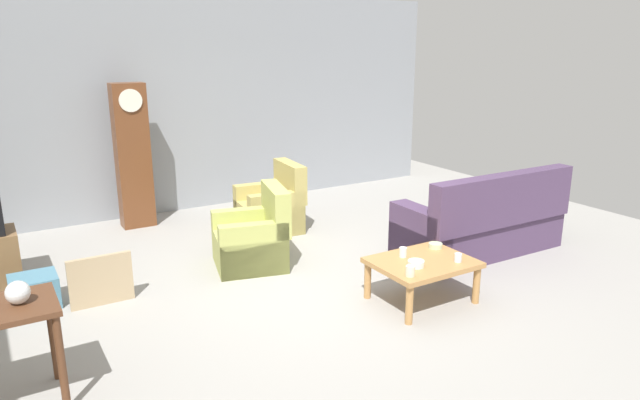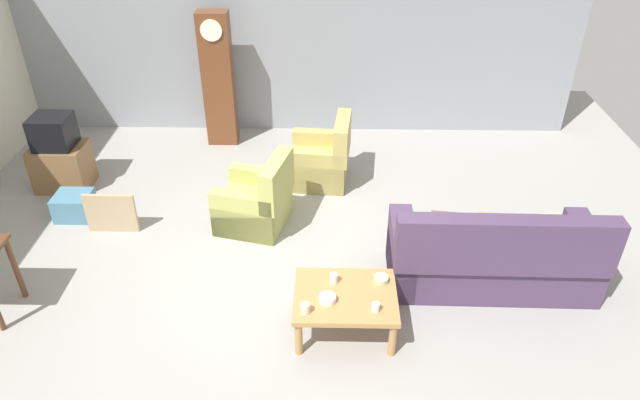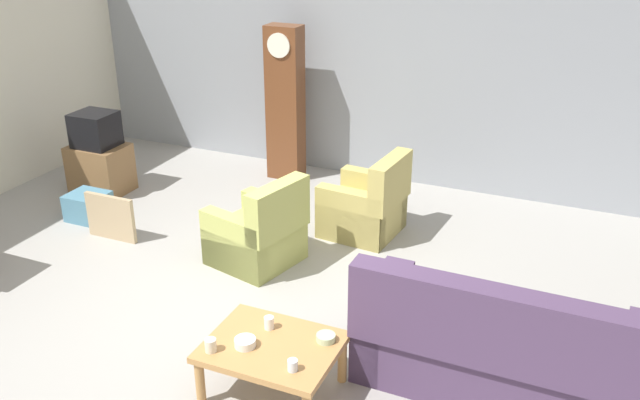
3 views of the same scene
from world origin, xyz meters
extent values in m
plane|color=#999691|center=(0.00, 0.00, 0.00)|extent=(10.40, 10.40, 0.00)
cube|color=gray|center=(0.00, 3.60, 1.60)|extent=(8.40, 0.16, 3.20)
cube|color=#4C3856|center=(2.21, -0.13, 0.22)|extent=(2.11, 0.87, 0.44)
cube|color=#4C3856|center=(2.20, -0.49, 0.74)|extent=(2.10, 0.23, 0.60)
cube|color=#4C3856|center=(3.14, -0.15, 0.34)|extent=(0.25, 0.84, 0.68)
cube|color=#4C3856|center=(1.28, -0.12, 0.34)|extent=(0.25, 0.84, 0.68)
cube|color=#C6B284|center=(2.69, -0.09, 0.62)|extent=(0.37, 0.18, 0.36)
cube|color=#9E8966|center=(2.21, -0.08, 0.62)|extent=(0.38, 0.19, 0.36)
cube|color=brown|center=(1.73, -0.08, 0.62)|extent=(0.37, 0.17, 0.36)
cube|color=tan|center=(-0.40, 0.86, 0.20)|extent=(0.92, 0.92, 0.40)
cube|color=tan|center=(-0.09, 0.79, 0.66)|extent=(0.36, 0.78, 0.52)
cube|color=tan|center=(-0.33, 1.16, 0.30)|extent=(0.78, 0.34, 0.60)
cube|color=tan|center=(-0.47, 0.57, 0.30)|extent=(0.78, 0.34, 0.60)
cube|color=tan|center=(0.36, 1.91, 0.20)|extent=(0.83, 0.83, 0.40)
cube|color=tan|center=(0.68, 1.88, 0.66)|extent=(0.25, 0.77, 0.52)
cube|color=tan|center=(0.39, 2.21, 0.30)|extent=(0.77, 0.23, 0.60)
cube|color=tan|center=(0.33, 1.61, 0.30)|extent=(0.77, 0.23, 0.60)
cube|color=#B27F47|center=(0.68, -0.87, 0.40)|extent=(0.96, 0.76, 0.05)
cylinder|color=#B27F47|center=(0.25, -1.19, 0.19)|extent=(0.07, 0.07, 0.38)
cylinder|color=#B27F47|center=(1.10, -1.19, 0.19)|extent=(0.07, 0.07, 0.38)
cylinder|color=#B27F47|center=(0.25, -0.54, 0.19)|extent=(0.07, 0.07, 0.38)
cylinder|color=#B27F47|center=(1.10, -0.54, 0.19)|extent=(0.07, 0.07, 0.38)
cylinder|color=#56331E|center=(-2.62, -0.95, 0.37)|extent=(0.06, 0.06, 0.73)
cylinder|color=#56331E|center=(-2.62, -0.48, 0.37)|extent=(0.06, 0.06, 0.73)
cube|color=brown|center=(-1.12, 3.06, 0.99)|extent=(0.44, 0.28, 1.98)
cylinder|color=silver|center=(-1.12, 2.91, 1.76)|extent=(0.30, 0.02, 0.30)
cube|color=tan|center=(-2.06, 0.68, 0.25)|extent=(0.60, 0.05, 0.50)
cube|color=teal|center=(-2.63, 0.98, 0.16)|extent=(0.43, 0.39, 0.31)
sphere|color=silver|center=(-2.81, -0.72, 0.85)|extent=(0.16, 0.16, 0.16)
cylinder|color=white|center=(0.57, -0.70, 0.48)|extent=(0.07, 0.07, 0.10)
cylinder|color=silver|center=(0.94, -1.07, 0.47)|extent=(0.07, 0.07, 0.08)
cylinder|color=beige|center=(0.32, -1.11, 0.48)|extent=(0.08, 0.08, 0.10)
cylinder|color=white|center=(0.51, -0.96, 0.46)|extent=(0.16, 0.16, 0.06)
cylinder|color=#B2C69E|center=(1.02, -0.67, 0.45)|extent=(0.14, 0.14, 0.05)
camera|label=1|loc=(-2.90, -4.84, 2.49)|focal=32.12mm
camera|label=2|loc=(0.52, -4.89, 4.08)|focal=32.38mm
camera|label=3|loc=(2.62, -4.47, 3.39)|focal=38.22mm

